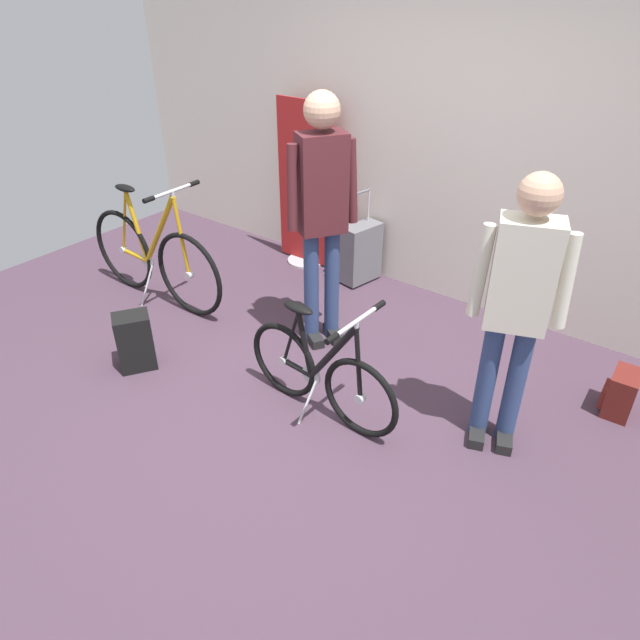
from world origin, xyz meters
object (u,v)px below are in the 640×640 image
object	(u,v)px
visitor_browsing	(517,303)
floor_banner_stand	(305,195)
rolling_suitcase	(361,252)
handbag_on_floor	(135,341)
backpack_on_floor	(621,393)
visitor_near_wall	(322,207)
folding_bike_foreground	(320,373)
display_bike_left	(154,257)

from	to	relation	value
visitor_browsing	floor_banner_stand	bearing A→B (deg)	152.89
rolling_suitcase	handbag_on_floor	xyz separation A→B (m)	(-0.55, -2.04, -0.08)
visitor_browsing	backpack_on_floor	xyz separation A→B (m)	(0.56, 0.69, -0.79)
visitor_near_wall	visitor_browsing	world-z (taller)	visitor_near_wall
visitor_browsing	rolling_suitcase	world-z (taller)	visitor_browsing
backpack_on_floor	handbag_on_floor	xyz separation A→B (m)	(-2.86, -1.53, 0.06)
visitor_browsing	backpack_on_floor	bearing A→B (deg)	50.87
floor_banner_stand	folding_bike_foreground	distance (m)	2.24
floor_banner_stand	backpack_on_floor	distance (m)	3.05
display_bike_left	rolling_suitcase	bearing A→B (deg)	47.76
display_bike_left	handbag_on_floor	size ratio (longest dim) A/B	3.63
folding_bike_foreground	rolling_suitcase	bearing A→B (deg)	115.48
folding_bike_foreground	visitor_near_wall	size ratio (longest dim) A/B	0.64
visitor_near_wall	backpack_on_floor	bearing A→B (deg)	11.89
floor_banner_stand	display_bike_left	size ratio (longest dim) A/B	0.99
floor_banner_stand	handbag_on_floor	xyz separation A→B (m)	(0.09, -2.06, -0.46)
visitor_browsing	backpack_on_floor	size ratio (longest dim) A/B	5.47
folding_bike_foreground	visitor_browsing	xyz separation A→B (m)	(0.96, 0.46, 0.62)
folding_bike_foreground	backpack_on_floor	distance (m)	1.91
display_bike_left	visitor_near_wall	size ratio (longest dim) A/B	0.84
rolling_suitcase	backpack_on_floor	xyz separation A→B (m)	(2.31, -0.51, -0.14)
rolling_suitcase	handbag_on_floor	distance (m)	2.11
folding_bike_foreground	handbag_on_floor	distance (m)	1.40
floor_banner_stand	visitor_browsing	bearing A→B (deg)	-27.11
visitor_near_wall	visitor_browsing	distance (m)	1.51
floor_banner_stand	visitor_browsing	world-z (taller)	visitor_browsing
display_bike_left	handbag_on_floor	bearing A→B (deg)	-48.75
display_bike_left	visitor_near_wall	xyz separation A→B (m)	(1.46, 0.37, 0.66)
floor_banner_stand	visitor_near_wall	distance (m)	1.39
floor_banner_stand	rolling_suitcase	xyz separation A→B (m)	(0.64, -0.03, -0.38)
floor_banner_stand	display_bike_left	distance (m)	1.47
rolling_suitcase	backpack_on_floor	world-z (taller)	rolling_suitcase
visitor_near_wall	folding_bike_foreground	bearing A→B (deg)	-53.89
folding_bike_foreground	handbag_on_floor	world-z (taller)	folding_bike_foreground
handbag_on_floor	backpack_on_floor	bearing A→B (deg)	28.07
visitor_browsing	rolling_suitcase	size ratio (longest dim) A/B	1.97
display_bike_left	visitor_near_wall	distance (m)	1.64
folding_bike_foreground	visitor_browsing	distance (m)	1.23
visitor_near_wall	rolling_suitcase	bearing A→B (deg)	105.89
folding_bike_foreground	display_bike_left	world-z (taller)	display_bike_left
visitor_near_wall	backpack_on_floor	distance (m)	2.28
folding_bike_foreground	rolling_suitcase	size ratio (longest dim) A/B	1.38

